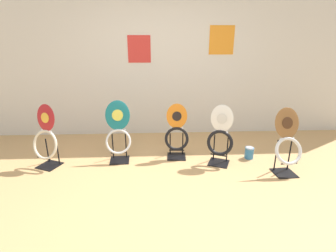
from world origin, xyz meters
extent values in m
plane|color=tan|center=(0.00, 0.00, 0.00)|extent=(14.00, 14.00, 0.00)
cube|color=silver|center=(0.00, 2.16, 1.30)|extent=(8.00, 0.06, 2.60)
cube|color=red|center=(-0.36, 2.12, 1.55)|extent=(0.39, 0.01, 0.46)
cube|color=orange|center=(1.07, 2.12, 1.70)|extent=(0.43, 0.01, 0.48)
cube|color=black|center=(0.22, 1.06, 0.01)|extent=(0.30, 0.30, 0.01)
cylinder|color=black|center=(0.13, 1.16, 0.18)|extent=(0.02, 0.02, 0.35)
cylinder|color=black|center=(0.32, 1.15, 0.18)|extent=(0.02, 0.02, 0.35)
cylinder|color=black|center=(0.22, 0.99, 0.15)|extent=(0.22, 0.03, 0.02)
torus|color=black|center=(0.22, 1.04, 0.31)|extent=(0.37, 0.15, 0.36)
ellipsoid|color=orange|center=(0.22, 1.10, 0.65)|extent=(0.31, 0.07, 0.38)
ellipsoid|color=black|center=(0.22, 1.08, 0.65)|extent=(0.14, 0.03, 0.14)
sphere|color=silver|center=(0.14, 1.09, 0.46)|extent=(0.02, 0.02, 0.02)
sphere|color=silver|center=(0.31, 1.08, 0.46)|extent=(0.02, 0.02, 0.02)
cube|color=black|center=(-1.63, 0.86, 0.01)|extent=(0.37, 0.37, 0.01)
cylinder|color=black|center=(-1.68, 0.98, 0.19)|extent=(0.02, 0.02, 0.36)
cylinder|color=black|center=(-1.50, 0.90, 0.19)|extent=(0.02, 0.02, 0.36)
cylinder|color=black|center=(-1.66, 0.79, 0.15)|extent=(0.21, 0.11, 0.02)
torus|color=beige|center=(-1.64, 0.84, 0.34)|extent=(0.45, 0.32, 0.41)
ellipsoid|color=#AD1E23|center=(-1.60, 0.92, 0.71)|extent=(0.31, 0.19, 0.38)
ellipsoid|color=yellow|center=(-1.61, 0.91, 0.71)|extent=(0.14, 0.08, 0.14)
sphere|color=silver|center=(-1.69, 0.93, 0.52)|extent=(0.02, 0.02, 0.02)
sphere|color=silver|center=(-1.53, 0.86, 0.52)|extent=(0.02, 0.02, 0.02)
cube|color=black|center=(0.83, 0.82, 0.01)|extent=(0.37, 0.37, 0.01)
cylinder|color=black|center=(0.77, 0.95, 0.20)|extent=(0.02, 0.02, 0.39)
cylinder|color=black|center=(0.95, 0.87, 0.20)|extent=(0.02, 0.02, 0.39)
cylinder|color=black|center=(0.80, 0.75, 0.17)|extent=(0.21, 0.10, 0.02)
torus|color=black|center=(0.82, 0.81, 0.33)|extent=(0.39, 0.26, 0.37)
ellipsoid|color=white|center=(0.84, 0.85, 0.68)|extent=(0.31, 0.16, 0.39)
ellipsoid|color=silver|center=(0.83, 0.83, 0.68)|extent=(0.14, 0.07, 0.15)
sphere|color=silver|center=(0.75, 0.87, 0.49)|extent=(0.02, 0.02, 0.02)
sphere|color=silver|center=(0.91, 0.80, 0.49)|extent=(0.02, 0.02, 0.02)
cube|color=black|center=(1.64, 0.48, 0.01)|extent=(0.30, 0.30, 0.01)
cylinder|color=black|center=(1.54, 0.57, 0.23)|extent=(0.02, 0.02, 0.45)
cylinder|color=black|center=(1.74, 0.58, 0.23)|extent=(0.02, 0.02, 0.45)
cylinder|color=black|center=(1.65, 0.40, 0.19)|extent=(0.22, 0.03, 0.02)
torus|color=silver|center=(1.65, 0.46, 0.34)|extent=(0.39, 0.23, 0.35)
ellipsoid|color=#936033|center=(1.64, 0.59, 0.69)|extent=(0.35, 0.16, 0.40)
ellipsoid|color=#4C2D19|center=(1.64, 0.58, 0.69)|extent=(0.16, 0.06, 0.15)
sphere|color=silver|center=(1.55, 0.53, 0.49)|extent=(0.02, 0.02, 0.02)
sphere|color=silver|center=(1.73, 0.54, 0.49)|extent=(0.02, 0.02, 0.02)
cube|color=black|center=(-0.64, 0.98, 0.01)|extent=(0.29, 0.29, 0.01)
cylinder|color=black|center=(-0.74, 1.06, 0.20)|extent=(0.02, 0.02, 0.39)
cylinder|color=black|center=(-0.55, 1.07, 0.20)|extent=(0.02, 0.02, 0.39)
cylinder|color=black|center=(-0.63, 0.90, 0.17)|extent=(0.22, 0.03, 0.02)
torus|color=silver|center=(-0.64, 0.96, 0.32)|extent=(0.38, 0.21, 0.34)
ellipsoid|color=#197075|center=(-0.65, 1.09, 0.68)|extent=(0.36, 0.17, 0.42)
ellipsoid|color=#EADB4C|center=(-0.64, 1.08, 0.68)|extent=(0.16, 0.06, 0.16)
sphere|color=silver|center=(-0.74, 1.03, 0.47)|extent=(0.02, 0.02, 0.02)
sphere|color=silver|center=(-0.54, 1.04, 0.47)|extent=(0.02, 0.02, 0.02)
cylinder|color=teal|center=(1.32, 0.97, 0.09)|extent=(0.13, 0.13, 0.18)
torus|color=silver|center=(1.32, 0.97, 0.17)|extent=(0.14, 0.14, 0.01)
cylinder|color=#B2B2B7|center=(1.32, 0.97, 0.18)|extent=(0.11, 0.11, 0.00)
camera|label=1|loc=(-0.08, -2.59, 1.78)|focal=28.00mm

